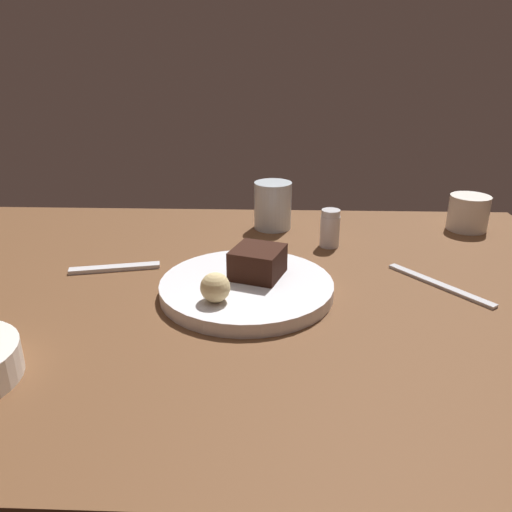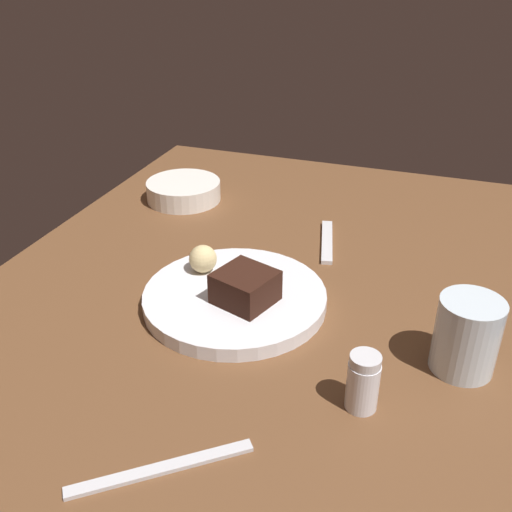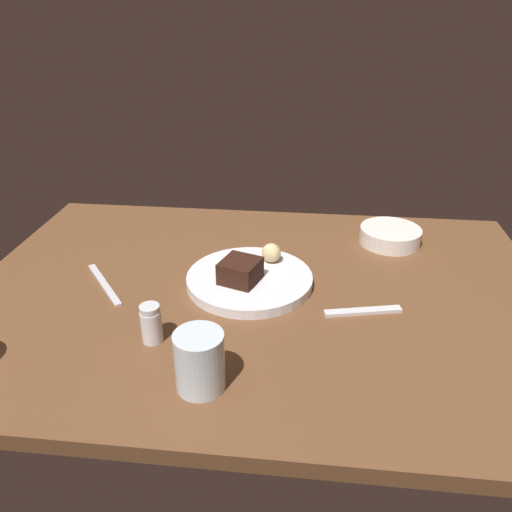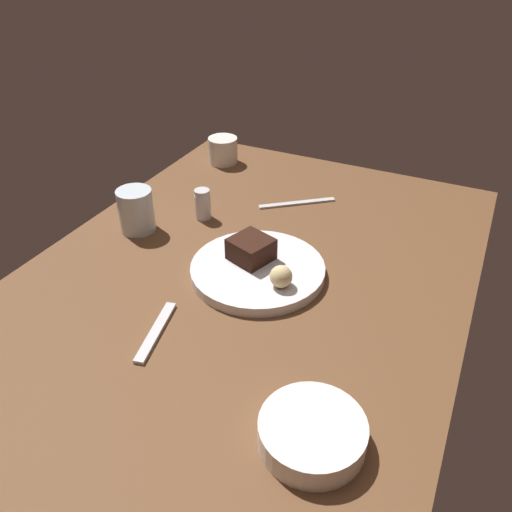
{
  "view_description": "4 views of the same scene",
  "coord_description": "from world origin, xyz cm",
  "px_view_note": "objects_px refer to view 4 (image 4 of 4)",
  "views": [
    {
      "loc": [
        -6.03,
        71.43,
        37.46
      ],
      "look_at": [
        -3.33,
        -2.1,
        7.51
      ],
      "focal_mm": 35.34,
      "sensor_mm": 36.0,
      "label": 1
    },
    {
      "loc": [
        -67.36,
        -23.95,
        50.3
      ],
      "look_at": [
        3.52,
        0.95,
        8.3
      ],
      "focal_mm": 40.85,
      "sensor_mm": 36.0,
      "label": 2
    },
    {
      "loc": [
        9.21,
        -87.44,
        57.25
      ],
      "look_at": [
        -0.86,
        3.69,
        8.97
      ],
      "focal_mm": 35.07,
      "sensor_mm": 36.0,
      "label": 3
    },
    {
      "loc": [
        72.59,
        37.82,
        63.58
      ],
      "look_at": [
        -2.69,
        1.56,
        6.76
      ],
      "focal_mm": 36.42,
      "sensor_mm": 36.0,
      "label": 4
    }
  ],
  "objects_px": {
    "dessert_plate": "(258,270)",
    "water_glass": "(136,210)",
    "dessert_spoon": "(156,332)",
    "butter_knife": "(297,203)",
    "coffee_cup": "(223,150)",
    "salt_shaker": "(203,204)",
    "bread_roll": "(281,277)",
    "chocolate_cake_slice": "(253,250)",
    "side_bowl": "(312,433)"
  },
  "relations": [
    {
      "from": "chocolate_cake_slice",
      "to": "bread_roll",
      "type": "xyz_separation_m",
      "value": [
        0.06,
        0.08,
        -0.0
      ]
    },
    {
      "from": "water_glass",
      "to": "side_bowl",
      "type": "xyz_separation_m",
      "value": [
        0.35,
        0.55,
        -0.03
      ]
    },
    {
      "from": "dessert_plate",
      "to": "salt_shaker",
      "type": "bearing_deg",
      "value": -124.85
    },
    {
      "from": "dessert_plate",
      "to": "salt_shaker",
      "type": "height_order",
      "value": "salt_shaker"
    },
    {
      "from": "bread_roll",
      "to": "salt_shaker",
      "type": "relative_size",
      "value": 0.59
    },
    {
      "from": "salt_shaker",
      "to": "side_bowl",
      "type": "relative_size",
      "value": 0.49
    },
    {
      "from": "chocolate_cake_slice",
      "to": "dessert_spoon",
      "type": "xyz_separation_m",
      "value": [
        0.24,
        -0.06,
        -0.04
      ]
    },
    {
      "from": "bread_roll",
      "to": "butter_knife",
      "type": "height_order",
      "value": "bread_roll"
    },
    {
      "from": "chocolate_cake_slice",
      "to": "butter_knife",
      "type": "xyz_separation_m",
      "value": [
        -0.29,
        -0.02,
        -0.04
      ]
    },
    {
      "from": "bread_roll",
      "to": "butter_knife",
      "type": "xyz_separation_m",
      "value": [
        -0.34,
        -0.1,
        -0.04
      ]
    },
    {
      "from": "butter_knife",
      "to": "salt_shaker",
      "type": "bearing_deg",
      "value": 4.14
    },
    {
      "from": "dessert_plate",
      "to": "dessert_spoon",
      "type": "distance_m",
      "value": 0.24
    },
    {
      "from": "butter_knife",
      "to": "water_glass",
      "type": "bearing_deg",
      "value": 5.61
    },
    {
      "from": "salt_shaker",
      "to": "side_bowl",
      "type": "distance_m",
      "value": 0.64
    },
    {
      "from": "salt_shaker",
      "to": "water_glass",
      "type": "height_order",
      "value": "water_glass"
    },
    {
      "from": "dessert_spoon",
      "to": "butter_knife",
      "type": "relative_size",
      "value": 0.79
    },
    {
      "from": "chocolate_cake_slice",
      "to": "coffee_cup",
      "type": "xyz_separation_m",
      "value": [
        -0.43,
        -0.3,
        -0.01
      ]
    },
    {
      "from": "chocolate_cake_slice",
      "to": "coffee_cup",
      "type": "distance_m",
      "value": 0.52
    },
    {
      "from": "dessert_plate",
      "to": "butter_knife",
      "type": "xyz_separation_m",
      "value": [
        -0.3,
        -0.04,
        -0.01
      ]
    },
    {
      "from": "chocolate_cake_slice",
      "to": "dessert_spoon",
      "type": "distance_m",
      "value": 0.26
    },
    {
      "from": "side_bowl",
      "to": "butter_knife",
      "type": "bearing_deg",
      "value": -156.4
    },
    {
      "from": "dessert_spoon",
      "to": "side_bowl",
      "type": "bearing_deg",
      "value": 61.36
    },
    {
      "from": "dessert_spoon",
      "to": "water_glass",
      "type": "bearing_deg",
      "value": -151.97
    },
    {
      "from": "dessert_spoon",
      "to": "butter_knife",
      "type": "bearing_deg",
      "value": 162.27
    },
    {
      "from": "dessert_plate",
      "to": "bread_roll",
      "type": "relative_size",
      "value": 6.26
    },
    {
      "from": "water_glass",
      "to": "coffee_cup",
      "type": "distance_m",
      "value": 0.4
    },
    {
      "from": "salt_shaker",
      "to": "side_bowl",
      "type": "bearing_deg",
      "value": 43.68
    },
    {
      "from": "side_bowl",
      "to": "salt_shaker",
      "type": "bearing_deg",
      "value": -136.32
    },
    {
      "from": "water_glass",
      "to": "dessert_spoon",
      "type": "xyz_separation_m",
      "value": [
        0.27,
        0.23,
        -0.05
      ]
    },
    {
      "from": "chocolate_cake_slice",
      "to": "salt_shaker",
      "type": "relative_size",
      "value": 1.04
    },
    {
      "from": "chocolate_cake_slice",
      "to": "water_glass",
      "type": "bearing_deg",
      "value": -94.15
    },
    {
      "from": "side_bowl",
      "to": "dessert_spoon",
      "type": "bearing_deg",
      "value": -105.67
    },
    {
      "from": "side_bowl",
      "to": "butter_knife",
      "type": "height_order",
      "value": "side_bowl"
    },
    {
      "from": "side_bowl",
      "to": "coffee_cup",
      "type": "relative_size",
      "value": 1.82
    },
    {
      "from": "salt_shaker",
      "to": "dessert_plate",
      "type": "bearing_deg",
      "value": 55.15
    },
    {
      "from": "bread_roll",
      "to": "chocolate_cake_slice",
      "type": "bearing_deg",
      "value": -123.43
    },
    {
      "from": "chocolate_cake_slice",
      "to": "water_glass",
      "type": "xyz_separation_m",
      "value": [
        -0.02,
        -0.3,
        0.01
      ]
    },
    {
      "from": "water_glass",
      "to": "coffee_cup",
      "type": "height_order",
      "value": "water_glass"
    },
    {
      "from": "water_glass",
      "to": "dessert_spoon",
      "type": "height_order",
      "value": "water_glass"
    },
    {
      "from": "dessert_plate",
      "to": "side_bowl",
      "type": "xyz_separation_m",
      "value": [
        0.32,
        0.23,
        0.01
      ]
    },
    {
      "from": "chocolate_cake_slice",
      "to": "salt_shaker",
      "type": "bearing_deg",
      "value": -124.15
    },
    {
      "from": "chocolate_cake_slice",
      "to": "salt_shaker",
      "type": "distance_m",
      "value": 0.23
    },
    {
      "from": "water_glass",
      "to": "dessert_spoon",
      "type": "relative_size",
      "value": 0.65
    },
    {
      "from": "bread_roll",
      "to": "dessert_spoon",
      "type": "relative_size",
      "value": 0.28
    },
    {
      "from": "bread_roll",
      "to": "water_glass",
      "type": "height_order",
      "value": "water_glass"
    },
    {
      "from": "bread_roll",
      "to": "coffee_cup",
      "type": "bearing_deg",
      "value": -141.34
    },
    {
      "from": "dessert_plate",
      "to": "water_glass",
      "type": "height_order",
      "value": "water_glass"
    },
    {
      "from": "chocolate_cake_slice",
      "to": "water_glass",
      "type": "distance_m",
      "value": 0.3
    },
    {
      "from": "water_glass",
      "to": "side_bowl",
      "type": "distance_m",
      "value": 0.65
    },
    {
      "from": "coffee_cup",
      "to": "salt_shaker",
      "type": "bearing_deg",
      "value": 20.21
    }
  ]
}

